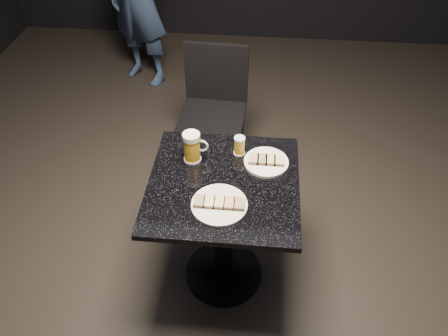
% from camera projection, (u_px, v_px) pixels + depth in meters
% --- Properties ---
extents(floor, '(6.00, 6.00, 0.00)m').
position_uv_depth(floor, '(224.00, 273.00, 2.54)').
color(floor, black).
rests_on(floor, ground).
extents(plate_large, '(0.25, 0.25, 0.01)m').
position_uv_depth(plate_large, '(219.00, 205.00, 1.91)').
color(plate_large, white).
rests_on(plate_large, table).
extents(plate_small, '(0.22, 0.22, 0.01)m').
position_uv_depth(plate_small, '(266.00, 162.00, 2.11)').
color(plate_small, white).
rests_on(plate_small, table).
extents(table, '(0.70, 0.70, 0.75)m').
position_uv_depth(table, '(224.00, 216.00, 2.19)').
color(table, black).
rests_on(table, floor).
extents(beer_mug, '(0.12, 0.09, 0.16)m').
position_uv_depth(beer_mug, '(192.00, 147.00, 2.08)').
color(beer_mug, silver).
rests_on(beer_mug, table).
extents(beer_tumbler, '(0.06, 0.06, 0.10)m').
position_uv_depth(beer_tumbler, '(239.00, 146.00, 2.14)').
color(beer_tumbler, silver).
rests_on(beer_tumbler, table).
extents(chair, '(0.44, 0.44, 0.88)m').
position_uv_depth(chair, '(214.00, 105.00, 2.90)').
color(chair, black).
rests_on(chair, floor).
extents(canapes_on_plate_large, '(0.22, 0.07, 0.02)m').
position_uv_depth(canapes_on_plate_large, '(219.00, 202.00, 1.90)').
color(canapes_on_plate_large, '#4C3521').
rests_on(canapes_on_plate_large, plate_large).
extents(canapes_on_plate_small, '(0.17, 0.07, 0.02)m').
position_uv_depth(canapes_on_plate_small, '(266.00, 160.00, 2.10)').
color(canapes_on_plate_small, '#4C3521').
rests_on(canapes_on_plate_small, plate_small).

